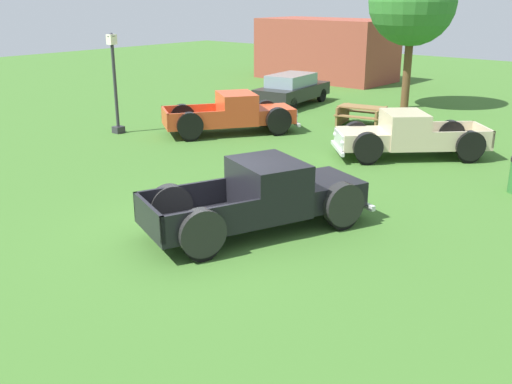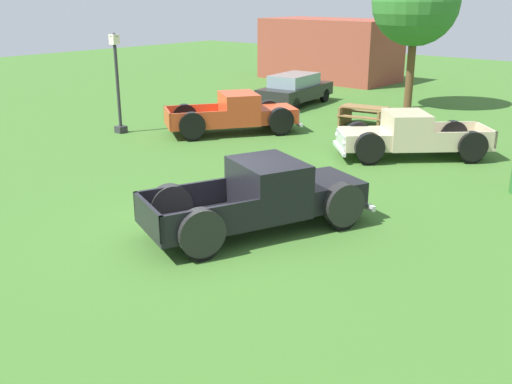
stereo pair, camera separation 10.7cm
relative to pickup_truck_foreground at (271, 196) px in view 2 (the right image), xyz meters
name	(u,v)px [view 2 (the right image)]	position (x,y,z in m)	size (l,w,h in m)	color
ground_plane	(204,233)	(-0.89, -1.22, -0.75)	(80.00, 80.00, 0.00)	#3D6B28
pickup_truck_foreground	(271,196)	(0.00, 0.00, 0.00)	(3.52, 5.42, 1.56)	black
pickup_truck_behind_left	(241,114)	(-6.95, 6.61, -0.02)	(4.20, 5.10, 1.52)	#D14723
pickup_truck_behind_right	(403,136)	(-0.61, 7.40, -0.04)	(4.62, 4.56, 1.47)	#C6B793
sedan_distant_a	(295,89)	(-8.97, 12.63, 0.02)	(2.39, 4.59, 1.47)	black
lamp_post_near	(117,81)	(-10.41, 3.64, 1.20)	(0.36, 0.36, 3.70)	#2D2D33
picnic_table	(364,114)	(-4.06, 10.75, -0.25)	(2.06, 1.81, 0.78)	olive
oak_tree_east	(416,2)	(-4.55, 15.43, 3.93)	(3.84, 3.84, 6.61)	brown
brick_pavilion	(330,50)	(-12.72, 20.96, 1.05)	(7.99, 4.15, 3.60)	brown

